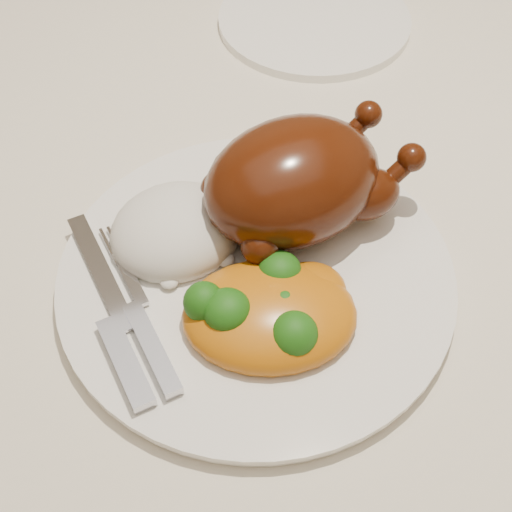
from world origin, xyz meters
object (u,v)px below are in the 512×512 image
object	(u,v)px
dinner_plate	(256,277)
side_plate	(314,20)
dining_table	(263,229)
roast_chicken	(297,180)

from	to	relation	value
dinner_plate	side_plate	xyz separation A→B (m)	(0.18, 0.32, -0.00)
dining_table	dinner_plate	xyz separation A→B (m)	(-0.06, -0.14, 0.11)
dinner_plate	roast_chicken	size ratio (longest dim) A/B	1.63
side_plate	roast_chicken	world-z (taller)	roast_chicken
dining_table	roast_chicken	size ratio (longest dim) A/B	8.51
roast_chicken	dining_table	bearing A→B (deg)	76.70
dining_table	dinner_plate	size ratio (longest dim) A/B	5.23
dinner_plate	side_plate	size ratio (longest dim) A/B	1.44
dinner_plate	side_plate	world-z (taller)	dinner_plate
dinner_plate	roast_chicken	distance (m)	0.08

